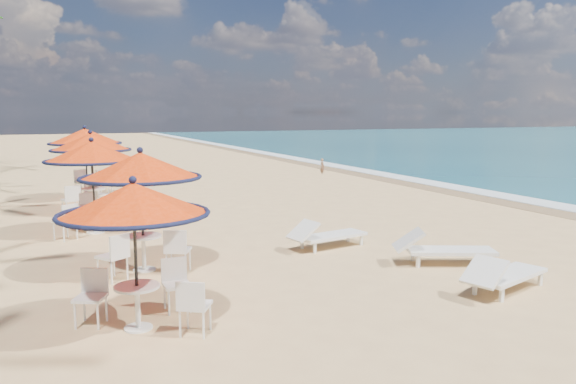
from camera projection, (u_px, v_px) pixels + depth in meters
name	position (u px, v px, depth m)	size (l,w,h in m)	color
ground	(441.00, 287.00, 10.14)	(160.00, 160.00, 0.00)	tan
foam_strip	(465.00, 190.00, 22.91)	(1.20, 140.00, 0.04)	white
wetsand_band	(447.00, 191.00, 22.55)	(1.40, 140.00, 0.02)	olive
station_0	(137.00, 218.00, 8.00)	(2.16, 2.16, 2.25)	black
station_1	(141.00, 177.00, 10.91)	(2.37, 2.37, 2.47)	black
station_2	(90.00, 160.00, 14.45)	(2.40, 2.43, 2.50)	black
station_3	(90.00, 152.00, 17.64)	(2.48, 2.53, 2.59)	black
station_4	(86.00, 143.00, 20.26)	(2.56, 2.62, 2.67)	black
lounger_near	(503.00, 274.00, 9.80)	(2.06, 1.16, 0.70)	white
lounger_mid	(441.00, 248.00, 11.61)	(2.14, 1.45, 0.74)	white
lounger_far	(325.00, 234.00, 13.00)	(2.03, 0.94, 0.70)	white
person	(322.00, 166.00, 28.61)	(0.31, 0.20, 0.85)	brown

